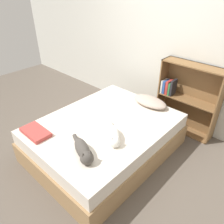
{
  "coord_description": "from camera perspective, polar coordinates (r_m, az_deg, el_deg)",
  "views": [
    {
      "loc": [
        1.73,
        -1.72,
        2.2
      ],
      "look_at": [
        0.0,
        0.15,
        0.61
      ],
      "focal_mm": 35.0,
      "sensor_mm": 36.0,
      "label": 1
    }
  ],
  "objects": [
    {
      "name": "wall_back",
      "position": [
        3.73,
        14.23,
        16.3
      ],
      "size": [
        8.0,
        0.06,
        2.5
      ],
      "color": "silver",
      "rests_on": "ground_plane"
    },
    {
      "name": "ground_plane",
      "position": [
        3.29,
        -1.79,
        -10.08
      ],
      "size": [
        8.0,
        8.0,
        0.0
      ],
      "primitive_type": "plane",
      "color": "brown"
    },
    {
      "name": "cat_dark",
      "position": [
        2.43,
        -7.5,
        -10.07
      ],
      "size": [
        0.53,
        0.29,
        0.17
      ],
      "rotation": [
        0.0,
        0.0,
        5.88
      ],
      "color": "#47423D",
      "rests_on": "bed"
    },
    {
      "name": "cat_light",
      "position": [
        2.63,
        0.36,
        -6.09
      ],
      "size": [
        0.44,
        0.39,
        0.15
      ],
      "rotation": [
        0.0,
        0.0,
        5.59
      ],
      "color": "white",
      "rests_on": "bed"
    },
    {
      "name": "bookshelf",
      "position": [
        3.65,
        18.97,
        3.74
      ],
      "size": [
        0.94,
        0.26,
        1.13
      ],
      "color": "brown",
      "rests_on": "ground_plane"
    },
    {
      "name": "blanket_fold",
      "position": [
        2.91,
        -19.34,
        -4.97
      ],
      "size": [
        0.4,
        0.23,
        0.05
      ],
      "color": "#B2423D",
      "rests_on": "bed"
    },
    {
      "name": "pillow",
      "position": [
        3.39,
        9.84,
        2.73
      ],
      "size": [
        0.56,
        0.3,
        0.12
      ],
      "color": "#B29E8E",
      "rests_on": "bed"
    },
    {
      "name": "bed",
      "position": [
        3.12,
        -1.86,
        -6.66
      ],
      "size": [
        1.52,
        1.98,
        0.51
      ],
      "color": "#99754C",
      "rests_on": "ground_plane"
    }
  ]
}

